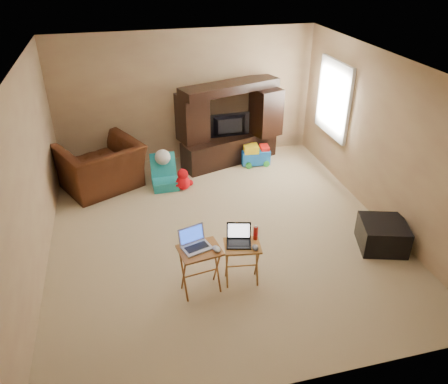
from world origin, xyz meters
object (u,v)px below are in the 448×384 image
object	(u,v)px
child_rocker	(165,172)
laptop_right	(239,237)
television	(230,126)
mouse_right	(255,248)
plush_toy	(183,179)
recliner	(101,167)
entertainment_center	(230,124)
mouse_left	(217,249)
laptop_left	(197,240)
tray_table_left	(201,270)
push_toy	(255,154)
tray_table_right	(242,263)
water_bottle	(256,233)
ottoman	(382,235)

from	to	relation	value
child_rocker	laptop_right	bearing A→B (deg)	-78.03
television	mouse_right	world-z (taller)	television
plush_toy	mouse_right	distance (m)	2.78
recliner	entertainment_center	bearing A→B (deg)	165.38
television	mouse_left	xyz separation A→B (m)	(-1.11, -3.56, -0.09)
television	laptop_left	distance (m)	3.70
tray_table_left	mouse_left	xyz separation A→B (m)	(0.19, -0.07, 0.35)
mouse_left	laptop_right	bearing A→B (deg)	22.95
push_toy	child_rocker	bearing A→B (deg)	-158.72
recliner	tray_table_left	world-z (taller)	recliner
recliner	laptop_right	distance (m)	3.41
entertainment_center	tray_table_right	bearing A→B (deg)	-119.83
laptop_right	water_bottle	world-z (taller)	laptop_right
entertainment_center	tray_table_right	xyz separation A→B (m)	(-0.75, -3.49, -0.50)
tray_table_left	entertainment_center	bearing A→B (deg)	61.48
push_toy	tray_table_left	distance (m)	3.73
entertainment_center	child_rocker	world-z (taller)	entertainment_center
laptop_left	mouse_right	distance (m)	0.73
entertainment_center	mouse_left	bearing A→B (deg)	-124.74
entertainment_center	mouse_right	world-z (taller)	entertainment_center
laptop_right	tray_table_left	bearing A→B (deg)	-158.34
water_bottle	laptop_right	bearing A→B (deg)	-165.69
plush_toy	laptop_right	world-z (taller)	laptop_right
recliner	tray_table_right	world-z (taller)	recliner
recliner	tray_table_right	bearing A→B (deg)	93.43
television	plush_toy	world-z (taller)	television
tray_table_left	water_bottle	bearing A→B (deg)	1.09
television	recliner	world-z (taller)	television
push_toy	mouse_right	bearing A→B (deg)	-101.93
child_rocker	laptop_right	world-z (taller)	laptop_right
plush_toy	tray_table_right	xyz separation A→B (m)	(0.33, -2.59, 0.09)
television	entertainment_center	bearing A→B (deg)	-92.21
entertainment_center	push_toy	distance (m)	0.78
mouse_right	ottoman	bearing A→B (deg)	9.76
tray_table_left	laptop_left	bearing A→B (deg)	126.65
laptop_right	entertainment_center	bearing A→B (deg)	91.66
laptop_left	mouse_right	world-z (taller)	laptop_left
laptop_right	television	bearing A→B (deg)	91.49
television	mouse_right	bearing A→B (deg)	77.87
plush_toy	tray_table_left	size ratio (longest dim) A/B	0.62
entertainment_center	mouse_right	size ratio (longest dim) A/B	16.45
ottoman	mouse_left	distance (m)	2.58
entertainment_center	push_toy	world-z (taller)	entertainment_center
television	recliner	size ratio (longest dim) A/B	0.63
entertainment_center	ottoman	xyz separation A→B (m)	(1.41, -3.26, -0.59)
mouse_right	entertainment_center	bearing A→B (deg)	80.20
laptop_left	push_toy	bearing A→B (deg)	44.16
child_rocker	plush_toy	distance (m)	0.35
recliner	laptop_right	xyz separation A→B (m)	(1.66, -2.96, 0.28)
plush_toy	mouse_left	distance (m)	2.75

